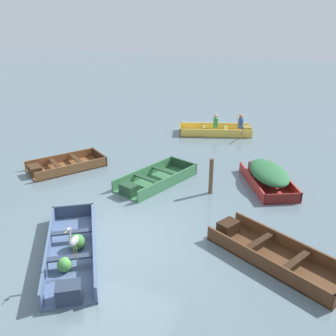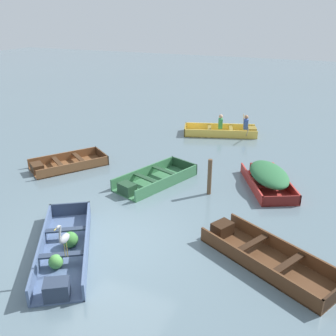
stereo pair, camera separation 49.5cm
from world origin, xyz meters
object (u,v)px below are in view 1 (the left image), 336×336
heron_on_dinghy (74,240)px  skiff_red_near_moored (268,174)px  skiff_wooden_brown_far_moored (63,166)px  rowboat_yellow_with_crew (220,130)px  mooring_post (211,176)px  skiff_dark_varnish_outer_moored (271,253)px  skiff_green_mid_moored (153,180)px  dinghy_slate_blue_foreground (72,253)px

heron_on_dinghy → skiff_red_near_moored: bearing=63.1°
skiff_wooden_brown_far_moored → heron_on_dinghy: size_ratio=3.34×
rowboat_yellow_with_crew → mooring_post: mooring_post is taller
skiff_wooden_brown_far_moored → mooring_post: size_ratio=2.51×
skiff_dark_varnish_outer_moored → mooring_post: mooring_post is taller
skiff_dark_varnish_outer_moored → mooring_post: 3.43m
skiff_wooden_brown_far_moored → mooring_post: bearing=1.1°
skiff_red_near_moored → heron_on_dinghy: (-3.05, -6.02, 0.51)m
skiff_red_near_moored → skiff_green_mid_moored: size_ratio=0.93×
skiff_wooden_brown_far_moored → rowboat_yellow_with_crew: rowboat_yellow_with_crew is taller
skiff_green_mid_moored → dinghy_slate_blue_foreground: bearing=-91.4°
skiff_dark_varnish_outer_moored → rowboat_yellow_with_crew: 9.23m
skiff_wooden_brown_far_moored → skiff_dark_varnish_outer_moored: bearing=-18.8°
skiff_green_mid_moored → skiff_red_near_moored: bearing=20.9°
dinghy_slate_blue_foreground → skiff_dark_varnish_outer_moored: dinghy_slate_blue_foreground is taller
skiff_wooden_brown_far_moored → mooring_post: 5.34m
heron_on_dinghy → mooring_post: (1.52, 4.79, -0.32)m
rowboat_yellow_with_crew → dinghy_slate_blue_foreground: bearing=-94.0°
rowboat_yellow_with_crew → mooring_post: (1.24, -5.95, 0.38)m
skiff_green_mid_moored → skiff_wooden_brown_far_moored: bearing=-179.4°
rowboat_yellow_with_crew → heron_on_dinghy: 10.77m
rowboat_yellow_with_crew → heron_on_dinghy: (-0.28, -10.74, 0.69)m
skiff_dark_varnish_outer_moored → heron_on_dinghy: heron_on_dinghy is taller
dinghy_slate_blue_foreground → heron_on_dinghy: (0.44, -0.45, 0.73)m
skiff_red_near_moored → skiff_wooden_brown_far_moored: size_ratio=1.00×
skiff_green_mid_moored → rowboat_yellow_with_crew: size_ratio=0.89×
dinghy_slate_blue_foreground → rowboat_yellow_with_crew: 10.32m
skiff_wooden_brown_far_moored → rowboat_yellow_with_crew: 7.29m
dinghy_slate_blue_foreground → mooring_post: (1.97, 4.34, 0.41)m
dinghy_slate_blue_foreground → rowboat_yellow_with_crew: size_ratio=1.01×
skiff_wooden_brown_far_moored → skiff_red_near_moored: bearing=11.0°
dinghy_slate_blue_foreground → heron_on_dinghy: bearing=-45.2°
dinghy_slate_blue_foreground → skiff_green_mid_moored: dinghy_slate_blue_foreground is taller
dinghy_slate_blue_foreground → skiff_red_near_moored: skiff_red_near_moored is taller
dinghy_slate_blue_foreground → skiff_green_mid_moored: 4.28m
skiff_wooden_brown_far_moored → heron_on_dinghy: bearing=-51.0°
dinghy_slate_blue_foreground → skiff_dark_varnish_outer_moored: (4.12, 1.71, -0.03)m
dinghy_slate_blue_foreground → skiff_dark_varnish_outer_moored: 4.45m
skiff_red_near_moored → mooring_post: (-1.53, -1.23, 0.19)m
skiff_dark_varnish_outer_moored → dinghy_slate_blue_foreground: bearing=-157.5°
skiff_wooden_brown_far_moored → heron_on_dinghy: (3.79, -4.69, 0.76)m
skiff_dark_varnish_outer_moored → rowboat_yellow_with_crew: size_ratio=0.98×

